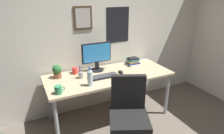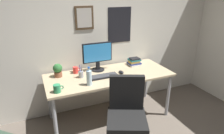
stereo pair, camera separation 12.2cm
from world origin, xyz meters
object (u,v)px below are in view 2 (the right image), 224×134
at_px(water_bottle, 89,78).
at_px(book_stack_left, 134,62).
at_px(office_chair, 127,112).
at_px(pen_cup, 81,74).
at_px(keyboard, 103,76).
at_px(potted_plant, 58,70).
at_px(coffee_mug_near, 57,88).
at_px(monitor, 98,55).
at_px(coffee_mug_far, 76,70).
at_px(computer_mouse, 121,72).

relative_size(water_bottle, book_stack_left, 1.26).
bearing_deg(office_chair, pen_cup, 115.61).
height_order(keyboard, potted_plant, potted_plant).
xyz_separation_m(coffee_mug_near, book_stack_left, (1.32, 0.46, 0.01)).
height_order(office_chair, coffee_mug_near, office_chair).
bearing_deg(coffee_mug_near, monitor, 35.23).
xyz_separation_m(water_bottle, book_stack_left, (0.90, 0.43, -0.05)).
relative_size(coffee_mug_near, pen_cup, 0.63).
distance_m(coffee_mug_near, pen_cup, 0.49).
relative_size(monitor, book_stack_left, 2.30).
relative_size(potted_plant, book_stack_left, 0.97).
distance_m(coffee_mug_far, pen_cup, 0.19).
bearing_deg(office_chair, monitor, 92.61).
bearing_deg(keyboard, monitor, 85.60).
height_order(office_chair, coffee_mug_far, office_chair).
distance_m(computer_mouse, coffee_mug_near, 0.99).
xyz_separation_m(computer_mouse, pen_cup, (-0.59, 0.09, 0.04)).
height_order(computer_mouse, pen_cup, pen_cup).
relative_size(office_chair, water_bottle, 3.76).
distance_m(monitor, coffee_mug_far, 0.40).
relative_size(water_bottle, coffee_mug_near, 2.01).
distance_m(keyboard, potted_plant, 0.65).
bearing_deg(keyboard, coffee_mug_far, 137.50).
xyz_separation_m(monitor, water_bottle, (-0.27, -0.45, -0.13)).
height_order(water_bottle, coffee_mug_far, water_bottle).
height_order(potted_plant, book_stack_left, potted_plant).
xyz_separation_m(keyboard, water_bottle, (-0.25, -0.17, 0.09)).
bearing_deg(potted_plant, office_chair, -54.14).
relative_size(monitor, coffee_mug_far, 4.10).
relative_size(water_bottle, pen_cup, 1.26).
xyz_separation_m(potted_plant, pen_cup, (0.29, -0.16, -0.05)).
bearing_deg(water_bottle, pen_cup, 97.83).
distance_m(water_bottle, coffee_mug_far, 0.47).
distance_m(monitor, pen_cup, 0.40).
relative_size(keyboard, computer_mouse, 3.91).
bearing_deg(book_stack_left, potted_plant, 179.67).
height_order(coffee_mug_far, potted_plant, potted_plant).
distance_m(monitor, potted_plant, 0.62).
height_order(keyboard, coffee_mug_far, coffee_mug_far).
relative_size(office_chair, keyboard, 2.21).
bearing_deg(water_bottle, coffee_mug_near, -174.94).
relative_size(monitor, computer_mouse, 4.18).
bearing_deg(coffee_mug_near, potted_plant, 79.94).
xyz_separation_m(keyboard, pen_cup, (-0.29, 0.11, 0.04)).
bearing_deg(book_stack_left, water_bottle, -154.65).
bearing_deg(water_bottle, book_stack_left, 25.35).
xyz_separation_m(office_chair, book_stack_left, (0.59, 0.89, 0.27)).
distance_m(keyboard, pen_cup, 0.31).
bearing_deg(keyboard, pen_cup, 159.21).
height_order(office_chair, water_bottle, water_bottle).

